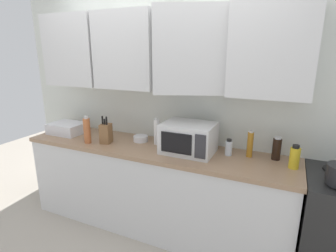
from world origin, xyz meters
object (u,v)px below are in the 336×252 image
at_px(bottle_soy_dark, 277,149).
at_px(bottle_clear_tall, 229,148).
at_px(bowl_ceramic_small, 141,139).
at_px(knife_block, 106,133).
at_px(bottle_yellow_mustard, 295,157).
at_px(bottle_spice_jar, 87,130).
at_px(dish_rack, 67,128).
at_px(bottle_white_jar, 156,132).
at_px(microwave, 188,138).
at_px(bottle_amber_vinegar, 250,144).

xyz_separation_m(bottle_soy_dark, bottle_clear_tall, (-0.40, -0.07, -0.03)).
bearing_deg(bowl_ceramic_small, knife_block, -147.74).
relative_size(bottle_yellow_mustard, bottle_spice_jar, 0.70).
relative_size(dish_rack, knife_block, 1.33).
bearing_deg(bottle_white_jar, bottle_yellow_mustard, -2.62).
bearing_deg(bottle_white_jar, bottle_clear_tall, 0.39).
bearing_deg(microwave, bottle_white_jar, 168.33).
distance_m(microwave, bottle_clear_tall, 0.38).
height_order(microwave, bowl_ceramic_small, microwave).
height_order(knife_block, bottle_amber_vinegar, knife_block).
relative_size(bottle_spice_jar, bottle_white_jar, 1.03).
height_order(microwave, bottle_amber_vinegar, microwave).
bearing_deg(bottle_spice_jar, bottle_soy_dark, 10.55).
bearing_deg(bottle_yellow_mustard, dish_rack, -179.28).
distance_m(dish_rack, bottle_yellow_mustard, 2.40).
height_order(bottle_amber_vinegar, bottle_clear_tall, bottle_amber_vinegar).
bearing_deg(bottle_soy_dark, knife_block, -171.13).
xyz_separation_m(bottle_amber_vinegar, bottle_clear_tall, (-0.18, -0.04, -0.04)).
xyz_separation_m(bottle_spice_jar, bottle_white_jar, (0.67, 0.26, -0.00)).
xyz_separation_m(bottle_clear_tall, bowl_ceramic_small, (-0.93, 0.01, -0.04)).
bearing_deg(bottle_amber_vinegar, bottle_clear_tall, -167.39).
distance_m(bottle_yellow_mustard, bottle_clear_tall, 0.55).
distance_m(knife_block, bottle_white_jar, 0.53).
distance_m(bottle_yellow_mustard, bowl_ceramic_small, 1.48).
relative_size(bottle_amber_vinegar, bottle_clear_tall, 1.59).
bearing_deg(bowl_ceramic_small, bottle_spice_jar, -150.23).
distance_m(bottle_spice_jar, bottle_white_jar, 0.72).
bearing_deg(bottle_white_jar, bottle_soy_dark, 3.85).
bearing_deg(bottle_spice_jar, dish_rack, 158.96).
bearing_deg(bottle_soy_dark, dish_rack, -175.79).
bearing_deg(dish_rack, knife_block, -8.22).
xyz_separation_m(microwave, bottle_clear_tall, (0.36, 0.08, -0.07)).
relative_size(bottle_yellow_mustard, bowl_ceramic_small, 1.30).
xyz_separation_m(bottle_yellow_mustard, bottle_white_jar, (-1.28, 0.06, 0.04)).
height_order(dish_rack, bottle_clear_tall, bottle_clear_tall).
distance_m(bottle_spice_jar, bottle_clear_tall, 1.43).
bearing_deg(bottle_clear_tall, dish_rack, -177.09).
bearing_deg(bowl_ceramic_small, bottle_soy_dark, 2.79).
xyz_separation_m(knife_block, bottle_clear_tall, (1.23, 0.18, -0.03)).
relative_size(bottle_spice_jar, bottle_soy_dark, 1.37).
height_order(bottle_spice_jar, bottle_amber_vinegar, bottle_spice_jar).
height_order(bottle_soy_dark, bottle_clear_tall, bottle_soy_dark).
distance_m(dish_rack, bottle_white_jar, 1.12).
relative_size(bottle_spice_jar, bowl_ceramic_small, 1.87).
relative_size(microwave, bottle_white_jar, 1.73).
bearing_deg(knife_block, bottle_soy_dark, 8.87).
xyz_separation_m(bottle_spice_jar, bottle_amber_vinegar, (1.59, 0.31, -0.02)).
distance_m(bottle_yellow_mustard, bottle_spice_jar, 1.96).
xyz_separation_m(dish_rack, bottle_white_jar, (1.11, 0.09, 0.07)).
bearing_deg(microwave, bottle_amber_vinegar, 12.80).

